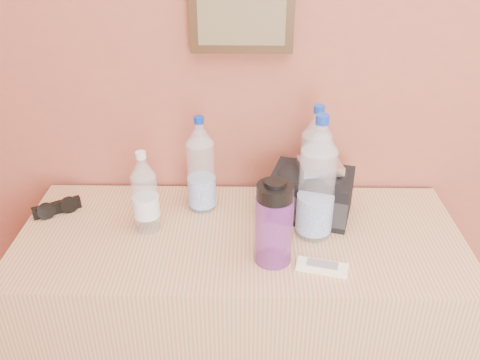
# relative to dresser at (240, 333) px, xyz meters

# --- Properties ---
(picture_frame) EXTENTS (0.30, 0.03, 0.25)m
(picture_frame) POSITION_rel_dresser_xyz_m (0.00, 0.27, 0.99)
(picture_frame) COLOR #382311
(picture_frame) RESTS_ON room_shell
(dresser) EXTENTS (1.30, 0.54, 0.81)m
(dresser) POSITION_rel_dresser_xyz_m (0.00, 0.00, 0.00)
(dresser) COLOR tan
(dresser) RESTS_ON ground
(pet_large_b) EXTENTS (0.08, 0.08, 0.31)m
(pet_large_b) POSITION_rel_dresser_xyz_m (-0.12, 0.14, 0.54)
(pet_large_b) COLOR white
(pet_large_b) RESTS_ON dresser
(pet_large_c) EXTENTS (0.09, 0.09, 0.34)m
(pet_large_c) POSITION_rel_dresser_xyz_m (0.23, 0.16, 0.56)
(pet_large_c) COLOR #BEE5F5
(pet_large_c) RESTS_ON dresser
(pet_large_d) EXTENTS (0.10, 0.10, 0.37)m
(pet_large_d) POSITION_rel_dresser_xyz_m (0.21, 0.01, 0.57)
(pet_large_d) COLOR silver
(pet_large_d) RESTS_ON dresser
(pet_small) EXTENTS (0.07, 0.07, 0.25)m
(pet_small) POSITION_rel_dresser_xyz_m (-0.27, 0.02, 0.52)
(pet_small) COLOR white
(pet_small) RESTS_ON dresser
(nalgene_bottle) EXTENTS (0.10, 0.10, 0.24)m
(nalgene_bottle) POSITION_rel_dresser_xyz_m (0.09, -0.12, 0.53)
(nalgene_bottle) COLOR purple
(nalgene_bottle) RESTS_ON dresser
(sunglasses) EXTENTS (0.15, 0.12, 0.04)m
(sunglasses) POSITION_rel_dresser_xyz_m (-0.57, 0.10, 0.43)
(sunglasses) COLOR black
(sunglasses) RESTS_ON dresser
(ac_remote) EXTENTS (0.14, 0.07, 0.02)m
(ac_remote) POSITION_rel_dresser_xyz_m (0.22, -0.16, 0.42)
(ac_remote) COLOR beige
(ac_remote) RESTS_ON dresser
(toiletry_bag) EXTENTS (0.27, 0.23, 0.16)m
(toiletry_bag) POSITION_rel_dresser_xyz_m (0.22, 0.11, 0.49)
(toiletry_bag) COLOR black
(toiletry_bag) RESTS_ON dresser
(foil_packet) EXTENTS (0.13, 0.12, 0.03)m
(foil_packet) POSITION_rel_dresser_xyz_m (0.23, 0.10, 0.58)
(foil_packet) COLOR silver
(foil_packet) RESTS_ON toiletry_bag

